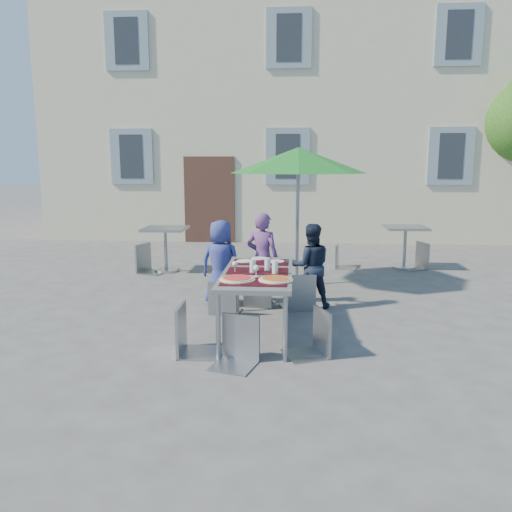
# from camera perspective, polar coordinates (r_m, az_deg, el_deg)

# --- Properties ---
(ground) EXTENTS (90.00, 90.00, 0.00)m
(ground) POSITION_cam_1_polar(r_m,az_deg,el_deg) (5.66, 2.54, -10.00)
(ground) COLOR #49494B
(ground) RESTS_ON ground
(building) EXTENTS (13.60, 8.20, 11.10)m
(building) POSITION_cam_1_polar(r_m,az_deg,el_deg) (17.05, 3.89, 19.97)
(building) COLOR beige
(building) RESTS_ON ground
(dining_table) EXTENTS (0.80, 1.85, 0.76)m
(dining_table) POSITION_cam_1_polar(r_m,az_deg,el_deg) (5.82, 0.19, -2.28)
(dining_table) COLOR #444448
(dining_table) RESTS_ON ground
(pizza_near_left) EXTENTS (0.39, 0.39, 0.03)m
(pizza_near_left) POSITION_cam_1_polar(r_m,az_deg,el_deg) (5.35, -2.16, -2.60)
(pizza_near_left) COLOR white
(pizza_near_left) RESTS_ON dining_table
(pizza_near_right) EXTENTS (0.37, 0.37, 0.03)m
(pizza_near_right) POSITION_cam_1_polar(r_m,az_deg,el_deg) (5.33, 2.26, -2.65)
(pizza_near_right) COLOR white
(pizza_near_right) RESTS_ON dining_table
(glassware) EXTENTS (0.53, 0.38, 0.15)m
(glassware) POSITION_cam_1_polar(r_m,az_deg,el_deg) (5.70, 0.59, -1.18)
(glassware) COLOR silver
(glassware) RESTS_ON dining_table
(place_settings) EXTENTS (0.65, 0.42, 0.01)m
(place_settings) POSITION_cam_1_polar(r_m,az_deg,el_deg) (6.43, 0.50, -0.48)
(place_settings) COLOR white
(place_settings) RESTS_ON dining_table
(child_0) EXTENTS (0.67, 0.52, 1.22)m
(child_0) POSITION_cam_1_polar(r_m,az_deg,el_deg) (7.06, -4.03, -0.79)
(child_0) COLOR navy
(child_0) RESTS_ON ground
(child_1) EXTENTS (0.56, 0.46, 1.32)m
(child_1) POSITION_cam_1_polar(r_m,az_deg,el_deg) (7.08, 0.75, -0.31)
(child_1) COLOR #653A77
(child_1) RESTS_ON ground
(child_2) EXTENTS (0.61, 0.39, 1.18)m
(child_2) POSITION_cam_1_polar(r_m,az_deg,el_deg) (6.96, 6.25, -1.14)
(child_2) COLOR #161E31
(child_2) RESTS_ON ground
(chair_0) EXTENTS (0.43, 0.43, 0.86)m
(chair_0) POSITION_cam_1_polar(r_m,az_deg,el_deg) (6.63, -3.70, -2.49)
(chair_0) COLOR gray
(chair_0) RESTS_ON ground
(chair_1) EXTENTS (0.45, 0.45, 0.90)m
(chair_1) POSITION_cam_1_polar(r_m,az_deg,el_deg) (6.97, 0.34, -1.60)
(chair_1) COLOR gray
(chair_1) RESTS_ON ground
(chair_2) EXTENTS (0.51, 0.52, 0.98)m
(chair_2) POSITION_cam_1_polar(r_m,az_deg,el_deg) (6.83, 4.95, -1.49)
(chair_2) COLOR gray
(chair_2) RESTS_ON ground
(chair_3) EXTENTS (0.46, 0.45, 1.00)m
(chair_3) POSITION_cam_1_polar(r_m,az_deg,el_deg) (5.25, -7.53, -4.96)
(chair_3) COLOR #91979C
(chair_3) RESTS_ON ground
(chair_4) EXTENTS (0.53, 0.53, 0.92)m
(chair_4) POSITION_cam_1_polar(r_m,az_deg,el_deg) (5.22, 6.65, -5.63)
(chair_4) COLOR gray
(chair_4) RESTS_ON ground
(chair_5) EXTENTS (0.50, 0.51, 0.92)m
(chair_5) POSITION_cam_1_polar(r_m,az_deg,el_deg) (4.97, -2.19, -6.41)
(chair_5) COLOR gray
(chair_5) RESTS_ON ground
(patio_umbrella) EXTENTS (2.19, 2.19, 2.25)m
(patio_umbrella) POSITION_cam_1_polar(r_m,az_deg,el_deg) (8.13, 4.86, 10.66)
(patio_umbrella) COLOR #B5B7BD
(patio_umbrella) RESTS_ON ground
(cafe_table_0) EXTENTS (0.78, 0.78, 0.83)m
(cafe_table_0) POSITION_cam_1_polar(r_m,az_deg,el_deg) (9.45, -10.31, 1.83)
(cafe_table_0) COLOR #B5B7BD
(cafe_table_0) RESTS_ON ground
(bg_chair_l_0) EXTENTS (0.58, 0.58, 1.02)m
(bg_chair_l_0) POSITION_cam_1_polar(r_m,az_deg,el_deg) (9.43, -12.31, 1.73)
(bg_chair_l_0) COLOR gray
(bg_chair_l_0) RESTS_ON ground
(bg_chair_r_0) EXTENTS (0.57, 0.56, 1.02)m
(bg_chair_r_0) POSITION_cam_1_polar(r_m,az_deg,el_deg) (9.25, -4.01, 1.79)
(bg_chair_r_0) COLOR gray
(bg_chair_r_0) RESTS_ON ground
(cafe_table_1) EXTENTS (0.77, 0.77, 0.82)m
(cafe_table_1) POSITION_cam_1_polar(r_m,az_deg,el_deg) (10.01, 16.68, 1.94)
(cafe_table_1) COLOR #B5B7BD
(cafe_table_1) RESTS_ON ground
(bg_chair_l_1) EXTENTS (0.45, 0.45, 0.87)m
(bg_chair_l_1) POSITION_cam_1_polar(r_m,az_deg,el_deg) (9.78, 9.82, 1.53)
(bg_chair_l_1) COLOR gray
(bg_chair_l_1) RESTS_ON ground
(bg_chair_r_1) EXTENTS (0.55, 0.55, 0.97)m
(bg_chair_r_1) POSITION_cam_1_polar(r_m,az_deg,el_deg) (10.08, 18.09, 1.80)
(bg_chair_r_1) COLOR gray
(bg_chair_r_1) RESTS_ON ground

